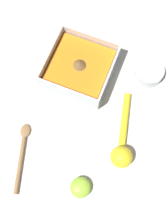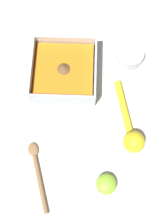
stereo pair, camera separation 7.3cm
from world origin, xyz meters
The scene contains 6 objects.
ground_plane centered at (0.00, 0.00, 0.00)m, with size 4.00×4.00×0.00m, color beige.
square_dish centered at (-0.02, 0.02, 0.03)m, with size 0.19×0.19×0.07m.
spice_bowl centered at (0.05, -0.18, 0.02)m, with size 0.09×0.09×0.04m.
lemon_squeezer centered at (-0.20, -0.18, 0.03)m, with size 0.22×0.08×0.06m.
lemon_half centered at (-0.34, -0.11, 0.02)m, with size 0.06×0.06×0.03m.
wooden_spoon centered at (-0.31, 0.08, 0.01)m, with size 0.19×0.08×0.01m.
Camera 2 is at (-0.36, -0.05, 0.74)m, focal length 42.00 mm.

